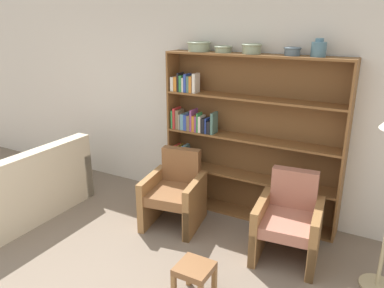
{
  "coord_description": "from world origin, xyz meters",
  "views": [
    {
      "loc": [
        1.88,
        -1.68,
        2.38
      ],
      "look_at": [
        -0.22,
        2.08,
        0.95
      ],
      "focal_mm": 35.0,
      "sensor_mm": 36.0,
      "label": 1
    }
  ],
  "objects_px": {
    "bowl_cream": "(199,46)",
    "armchair_leather": "(175,193)",
    "bowl_olive": "(223,49)",
    "vase_tall": "(319,49)",
    "couch": "(25,192)",
    "armchair_cushioned": "(289,221)",
    "bookshelf": "(236,138)",
    "bowl_copper": "(292,51)",
    "bowl_terracotta": "(252,48)",
    "footstool": "(194,273)"
  },
  "relations": [
    {
      "from": "bowl_cream",
      "to": "armchair_leather",
      "type": "height_order",
      "value": "bowl_cream"
    },
    {
      "from": "bowl_olive",
      "to": "armchair_leather",
      "type": "bearing_deg",
      "value": -117.52
    },
    {
      "from": "vase_tall",
      "to": "couch",
      "type": "xyz_separation_m",
      "value": [
        -3.14,
        -1.37,
        -1.78
      ]
    },
    {
      "from": "bowl_olive",
      "to": "armchair_cushioned",
      "type": "xyz_separation_m",
      "value": [
        1.07,
        -0.6,
        -1.67
      ]
    },
    {
      "from": "bookshelf",
      "to": "vase_tall",
      "type": "xyz_separation_m",
      "value": [
        0.88,
        -0.03,
        1.1
      ]
    },
    {
      "from": "bowl_olive",
      "to": "vase_tall",
      "type": "xyz_separation_m",
      "value": [
        1.08,
        0.0,
        0.04
      ]
    },
    {
      "from": "bookshelf",
      "to": "armchair_leather",
      "type": "relative_size",
      "value": 2.46
    },
    {
      "from": "bookshelf",
      "to": "armchair_leather",
      "type": "bearing_deg",
      "value": -129.32
    },
    {
      "from": "vase_tall",
      "to": "armchair_leather",
      "type": "xyz_separation_m",
      "value": [
        -1.39,
        -0.6,
        -1.71
      ]
    },
    {
      "from": "bowl_copper",
      "to": "couch",
      "type": "distance_m",
      "value": 3.63
    },
    {
      "from": "couch",
      "to": "armchair_cushioned",
      "type": "bearing_deg",
      "value": -76.7
    },
    {
      "from": "bowl_copper",
      "to": "vase_tall",
      "type": "relative_size",
      "value": 1.0
    },
    {
      "from": "bowl_terracotta",
      "to": "couch",
      "type": "height_order",
      "value": "bowl_terracotta"
    },
    {
      "from": "bowl_cream",
      "to": "armchair_cushioned",
      "type": "height_order",
      "value": "bowl_cream"
    },
    {
      "from": "couch",
      "to": "footstool",
      "type": "relative_size",
      "value": 4.84
    },
    {
      "from": "bookshelf",
      "to": "bowl_cream",
      "type": "bearing_deg",
      "value": -177.24
    },
    {
      "from": "bowl_copper",
      "to": "bowl_terracotta",
      "type": "bearing_deg",
      "value": 180.0
    },
    {
      "from": "bowl_terracotta",
      "to": "footstool",
      "type": "relative_size",
      "value": 0.67
    },
    {
      "from": "bookshelf",
      "to": "bowl_cream",
      "type": "xyz_separation_m",
      "value": [
        -0.52,
        -0.03,
        1.09
      ]
    },
    {
      "from": "bowl_cream",
      "to": "armchair_cushioned",
      "type": "bearing_deg",
      "value": -23.43
    },
    {
      "from": "bookshelf",
      "to": "couch",
      "type": "height_order",
      "value": "bookshelf"
    },
    {
      "from": "bowl_copper",
      "to": "armchair_cushioned",
      "type": "distance_m",
      "value": 1.8
    },
    {
      "from": "bowl_terracotta",
      "to": "armchair_leather",
      "type": "distance_m",
      "value": 1.91
    },
    {
      "from": "bowl_cream",
      "to": "bowl_copper",
      "type": "relative_size",
      "value": 1.55
    },
    {
      "from": "bowl_olive",
      "to": "bowl_copper",
      "type": "distance_m",
      "value": 0.81
    },
    {
      "from": "bookshelf",
      "to": "bowl_olive",
      "type": "distance_m",
      "value": 1.08
    },
    {
      "from": "armchair_cushioned",
      "to": "footstool",
      "type": "height_order",
      "value": "armchair_cushioned"
    },
    {
      "from": "footstool",
      "to": "bookshelf",
      "type": "bearing_deg",
      "value": 101.39
    },
    {
      "from": "bowl_copper",
      "to": "couch",
      "type": "relative_size",
      "value": 0.11
    },
    {
      "from": "bowl_olive",
      "to": "armchair_cushioned",
      "type": "relative_size",
      "value": 0.24
    },
    {
      "from": "bowl_olive",
      "to": "armchair_cushioned",
      "type": "distance_m",
      "value": 2.07
    },
    {
      "from": "armchair_leather",
      "to": "bowl_terracotta",
      "type": "bearing_deg",
      "value": -147.44
    },
    {
      "from": "vase_tall",
      "to": "bowl_olive",
      "type": "bearing_deg",
      "value": 180.0
    },
    {
      "from": "armchair_leather",
      "to": "bowl_copper",
      "type": "bearing_deg",
      "value": -161.42
    },
    {
      "from": "armchair_leather",
      "to": "bookshelf",
      "type": "bearing_deg",
      "value": -139.0
    },
    {
      "from": "armchair_leather",
      "to": "footstool",
      "type": "bearing_deg",
      "value": 119.2
    },
    {
      "from": "couch",
      "to": "vase_tall",
      "type": "bearing_deg",
      "value": -66.88
    },
    {
      "from": "bowl_olive",
      "to": "vase_tall",
      "type": "relative_size",
      "value": 1.15
    },
    {
      "from": "couch",
      "to": "bowl_terracotta",
      "type": "bearing_deg",
      "value": -60.84
    },
    {
      "from": "couch",
      "to": "armchair_cushioned",
      "type": "relative_size",
      "value": 1.87
    },
    {
      "from": "bowl_cream",
      "to": "bowl_terracotta",
      "type": "bearing_deg",
      "value": 0.0
    },
    {
      "from": "armchair_cushioned",
      "to": "bookshelf",
      "type": "bearing_deg",
      "value": -41.91
    },
    {
      "from": "bookshelf",
      "to": "armchair_cushioned",
      "type": "distance_m",
      "value": 1.23
    },
    {
      "from": "bowl_cream",
      "to": "bowl_terracotta",
      "type": "height_order",
      "value": "bowl_cream"
    },
    {
      "from": "bowl_terracotta",
      "to": "bowl_copper",
      "type": "distance_m",
      "value": 0.46
    },
    {
      "from": "bowl_cream",
      "to": "couch",
      "type": "distance_m",
      "value": 2.84
    },
    {
      "from": "bowl_olive",
      "to": "footstool",
      "type": "relative_size",
      "value": 0.62
    },
    {
      "from": "armchair_cushioned",
      "to": "bowl_olive",
      "type": "bearing_deg",
      "value": -35.5
    },
    {
      "from": "footstool",
      "to": "vase_tall",
      "type": "bearing_deg",
      "value": 72.12
    },
    {
      "from": "bowl_copper",
      "to": "couch",
      "type": "height_order",
      "value": "bowl_copper"
    }
  ]
}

